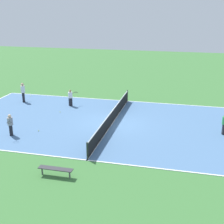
{
  "coord_description": "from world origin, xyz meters",
  "views": [
    {
      "loc": [
        -20.59,
        -5.0,
        8.08
      ],
      "look_at": [
        0.0,
        0.0,
        0.9
      ],
      "focal_mm": 50.0,
      "sensor_mm": 36.0,
      "label": 1
    }
  ],
  "objects_px": {
    "player_near_white": "(70,97)",
    "tennis_ball_near_net": "(119,103)",
    "tennis_net": "(112,117)",
    "player_far_white": "(23,91)",
    "bench": "(56,169)",
    "tennis_ball_right_alley": "(60,112)",
    "tennis_ball_far_baseline": "(39,131)",
    "player_baseline_gray": "(10,124)",
    "tennis_ball_left_sideline": "(31,96)"
  },
  "relations": [
    {
      "from": "player_near_white",
      "to": "tennis_ball_near_net",
      "type": "height_order",
      "value": "player_near_white"
    },
    {
      "from": "tennis_net",
      "to": "player_near_white",
      "type": "relative_size",
      "value": 8.23
    },
    {
      "from": "player_far_white",
      "to": "bench",
      "type": "bearing_deg",
      "value": -169.57
    },
    {
      "from": "tennis_ball_right_alley",
      "to": "tennis_ball_near_net",
      "type": "bearing_deg",
      "value": -50.51
    },
    {
      "from": "tennis_ball_near_net",
      "to": "tennis_ball_far_baseline",
      "type": "xyz_separation_m",
      "value": [
        -7.49,
        3.97,
        0.0
      ]
    },
    {
      "from": "tennis_ball_far_baseline",
      "to": "bench",
      "type": "bearing_deg",
      "value": -146.01
    },
    {
      "from": "bench",
      "to": "player_baseline_gray",
      "type": "relative_size",
      "value": 1.22
    },
    {
      "from": "player_baseline_gray",
      "to": "tennis_ball_left_sideline",
      "type": "distance_m",
      "value": 9.53
    },
    {
      "from": "player_baseline_gray",
      "to": "player_near_white",
      "type": "relative_size",
      "value": 1.02
    },
    {
      "from": "player_far_white",
      "to": "tennis_ball_right_alley",
      "type": "relative_size",
      "value": 25.41
    },
    {
      "from": "tennis_net",
      "to": "tennis_ball_near_net",
      "type": "xyz_separation_m",
      "value": [
        4.86,
        0.55,
        -0.48
      ]
    },
    {
      "from": "bench",
      "to": "tennis_ball_far_baseline",
      "type": "height_order",
      "value": "bench"
    },
    {
      "from": "bench",
      "to": "player_near_white",
      "type": "distance_m",
      "value": 11.7
    },
    {
      "from": "tennis_ball_far_baseline",
      "to": "tennis_ball_right_alley",
      "type": "xyz_separation_m",
      "value": [
        4.1,
        0.15,
        0.0
      ]
    },
    {
      "from": "bench",
      "to": "player_baseline_gray",
      "type": "distance_m",
      "value": 6.49
    },
    {
      "from": "tennis_ball_near_net",
      "to": "tennis_ball_far_baseline",
      "type": "bearing_deg",
      "value": 152.09
    },
    {
      "from": "player_far_white",
      "to": "player_near_white",
      "type": "bearing_deg",
      "value": -115.94
    },
    {
      "from": "tennis_net",
      "to": "player_far_white",
      "type": "bearing_deg",
      "value": 69.1
    },
    {
      "from": "player_far_white",
      "to": "player_near_white",
      "type": "distance_m",
      "value": 4.48
    },
    {
      "from": "tennis_net",
      "to": "player_baseline_gray",
      "type": "height_order",
      "value": "player_baseline_gray"
    },
    {
      "from": "tennis_ball_near_net",
      "to": "tennis_ball_left_sideline",
      "type": "relative_size",
      "value": 1.0
    },
    {
      "from": "player_far_white",
      "to": "tennis_ball_far_baseline",
      "type": "distance_m",
      "value": 7.53
    },
    {
      "from": "tennis_net",
      "to": "bench",
      "type": "relative_size",
      "value": 6.56
    },
    {
      "from": "bench",
      "to": "player_baseline_gray",
      "type": "height_order",
      "value": "player_baseline_gray"
    },
    {
      "from": "tennis_ball_far_baseline",
      "to": "tennis_ball_left_sideline",
      "type": "height_order",
      "value": "same"
    },
    {
      "from": "player_far_white",
      "to": "player_near_white",
      "type": "xyz_separation_m",
      "value": [
        -0.1,
        -4.48,
        -0.2
      ]
    },
    {
      "from": "player_far_white",
      "to": "tennis_ball_right_alley",
      "type": "distance_m",
      "value": 4.77
    },
    {
      "from": "tennis_ball_near_net",
      "to": "bench",
      "type": "bearing_deg",
      "value": 178.03
    },
    {
      "from": "bench",
      "to": "player_far_white",
      "type": "height_order",
      "value": "player_far_white"
    },
    {
      "from": "player_baseline_gray",
      "to": "tennis_ball_left_sideline",
      "type": "height_order",
      "value": "player_baseline_gray"
    },
    {
      "from": "player_baseline_gray",
      "to": "tennis_ball_far_baseline",
      "type": "distance_m",
      "value": 1.94
    },
    {
      "from": "player_far_white",
      "to": "tennis_ball_near_net",
      "type": "height_order",
      "value": "player_far_white"
    },
    {
      "from": "player_baseline_gray",
      "to": "tennis_ball_right_alley",
      "type": "xyz_separation_m",
      "value": [
        5.16,
        -1.27,
        -0.78
      ]
    },
    {
      "from": "tennis_net",
      "to": "tennis_ball_left_sideline",
      "type": "bearing_deg",
      "value": 60.44
    },
    {
      "from": "tennis_net",
      "to": "bench",
      "type": "xyz_separation_m",
      "value": [
        -7.86,
        0.99,
        -0.15
      ]
    },
    {
      "from": "player_far_white",
      "to": "tennis_ball_left_sideline",
      "type": "bearing_deg",
      "value": -15.66
    },
    {
      "from": "player_near_white",
      "to": "tennis_ball_far_baseline",
      "type": "height_order",
      "value": "player_near_white"
    },
    {
      "from": "player_far_white",
      "to": "tennis_ball_near_net",
      "type": "distance_m",
      "value": 8.54
    },
    {
      "from": "player_far_white",
      "to": "player_near_white",
      "type": "height_order",
      "value": "player_far_white"
    },
    {
      "from": "tennis_ball_far_baseline",
      "to": "tennis_ball_left_sideline",
      "type": "xyz_separation_m",
      "value": [
        7.85,
        4.69,
        0.0
      ]
    },
    {
      "from": "player_baseline_gray",
      "to": "tennis_ball_far_baseline",
      "type": "height_order",
      "value": "player_baseline_gray"
    },
    {
      "from": "player_far_white",
      "to": "player_baseline_gray",
      "type": "height_order",
      "value": "player_far_white"
    },
    {
      "from": "player_near_white",
      "to": "tennis_ball_far_baseline",
      "type": "distance_m",
      "value": 5.99
    },
    {
      "from": "tennis_net",
      "to": "bench",
      "type": "bearing_deg",
      "value": 172.84
    },
    {
      "from": "bench",
      "to": "tennis_ball_left_sideline",
      "type": "distance_m",
      "value": 15.45
    },
    {
      "from": "player_far_white",
      "to": "tennis_ball_far_baseline",
      "type": "xyz_separation_m",
      "value": [
        -6.03,
        -4.4,
        -0.96
      ]
    },
    {
      "from": "player_near_white",
      "to": "tennis_ball_far_baseline",
      "type": "relative_size",
      "value": 20.81
    },
    {
      "from": "player_near_white",
      "to": "tennis_ball_near_net",
      "type": "bearing_deg",
      "value": -34.95
    },
    {
      "from": "bench",
      "to": "tennis_ball_right_alley",
      "type": "xyz_separation_m",
      "value": [
        9.33,
        3.68,
        -0.33
      ]
    },
    {
      "from": "tennis_ball_near_net",
      "to": "tennis_ball_right_alley",
      "type": "relative_size",
      "value": 1.0
    }
  ]
}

